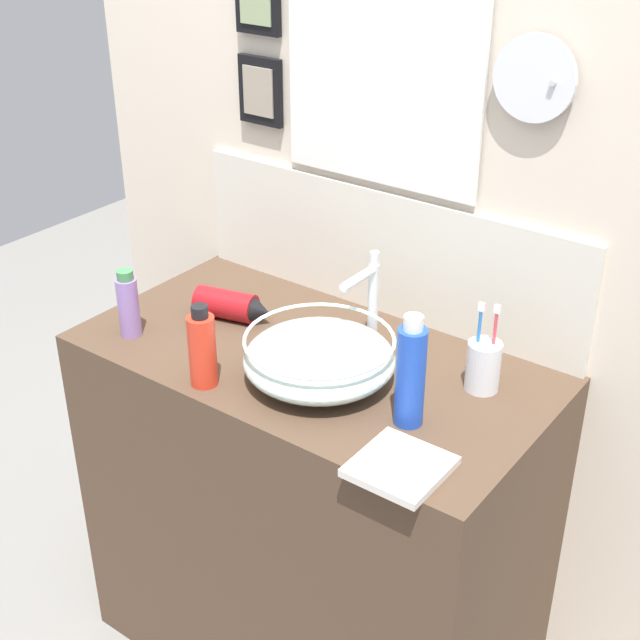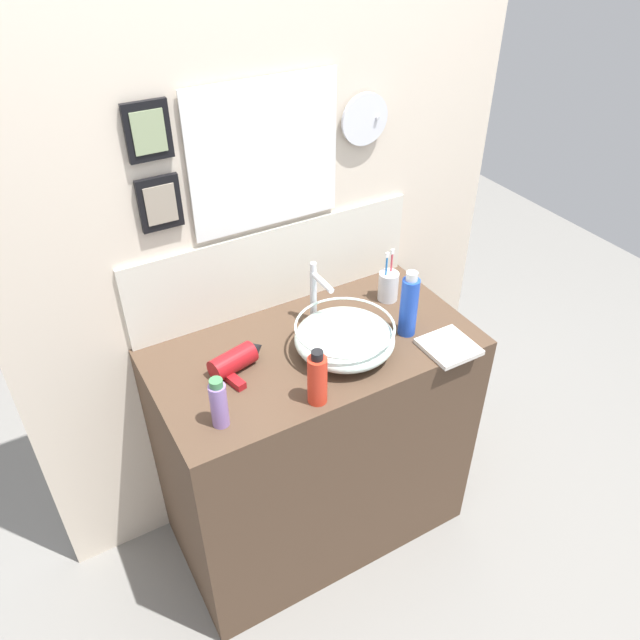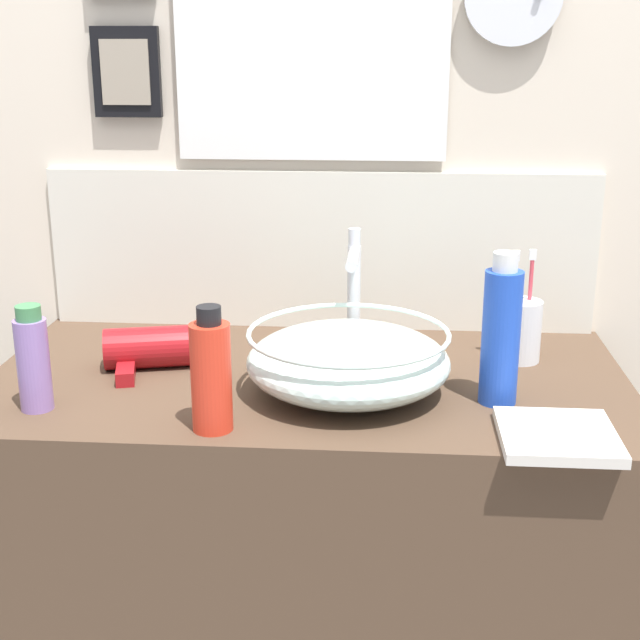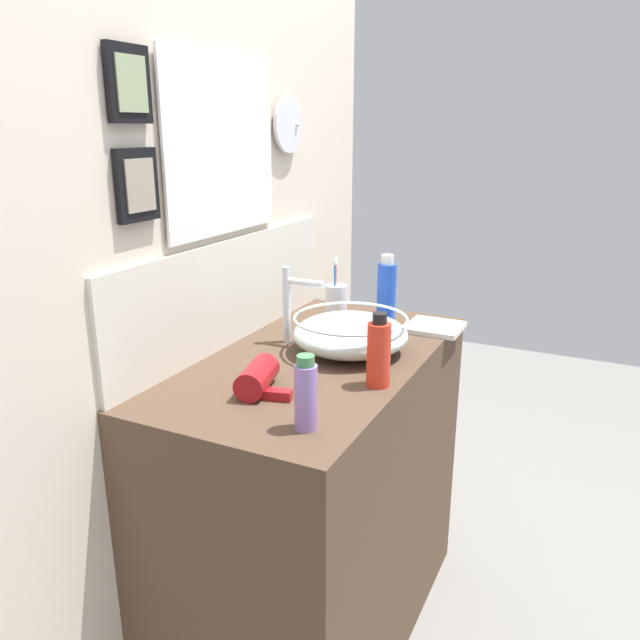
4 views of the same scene
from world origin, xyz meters
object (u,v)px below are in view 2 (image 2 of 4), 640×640
object	(u,v)px
lotion_bottle	(317,379)
spray_bottle	(219,403)
faucet	(316,290)
soap_dispenser	(409,305)
glass_bowl_sink	(345,338)
hair_drier	(237,360)
hand_towel	(449,347)
toothbrush_cup	(388,286)

from	to	relation	value
lotion_bottle	spray_bottle	bearing A→B (deg)	169.18
faucet	lotion_bottle	size ratio (longest dim) A/B	1.22
spray_bottle	soap_dispenser	bearing A→B (deg)	6.63
glass_bowl_sink	lotion_bottle	distance (m)	0.25
hair_drier	hand_towel	distance (m)	0.69
faucet	glass_bowl_sink	bearing A→B (deg)	-90.00
glass_bowl_sink	soap_dispenser	bearing A→B (deg)	-4.75
toothbrush_cup	hand_towel	bearing A→B (deg)	-88.43
spray_bottle	faucet	bearing A→B (deg)	31.40
hair_drier	toothbrush_cup	size ratio (longest dim) A/B	1.01
lotion_bottle	toothbrush_cup	bearing A→B (deg)	34.65
glass_bowl_sink	hand_towel	distance (m)	0.35
toothbrush_cup	lotion_bottle	size ratio (longest dim) A/B	1.07
soap_dispenser	hand_towel	xyz separation A→B (m)	(0.07, -0.14, -0.10)
hand_towel	glass_bowl_sink	bearing A→B (deg)	152.32
hair_drier	soap_dispenser	world-z (taller)	soap_dispenser
glass_bowl_sink	lotion_bottle	xyz separation A→B (m)	(-0.19, -0.16, 0.03)
glass_bowl_sink	hair_drier	world-z (taller)	glass_bowl_sink
hair_drier	hand_towel	size ratio (longest dim) A/B	1.20
glass_bowl_sink	toothbrush_cup	distance (m)	0.35
glass_bowl_sink	lotion_bottle	size ratio (longest dim) A/B	1.74
hair_drier	toothbrush_cup	xyz separation A→B (m)	(0.63, 0.09, 0.02)
toothbrush_cup	faucet	bearing A→B (deg)	178.30
glass_bowl_sink	faucet	bearing A→B (deg)	90.00
hair_drier	soap_dispenser	bearing A→B (deg)	-11.21
hair_drier	lotion_bottle	xyz separation A→B (m)	(0.15, -0.25, 0.05)
hair_drier	lotion_bottle	bearing A→B (deg)	-59.50
toothbrush_cup	lotion_bottle	distance (m)	0.59
glass_bowl_sink	hair_drier	xyz separation A→B (m)	(-0.34, 0.09, -0.02)
glass_bowl_sink	toothbrush_cup	xyz separation A→B (m)	(0.30, 0.18, 0.00)
lotion_bottle	hand_towel	bearing A→B (deg)	-0.39
faucet	lotion_bottle	world-z (taller)	faucet
faucet	toothbrush_cup	size ratio (longest dim) A/B	1.14
lotion_bottle	hand_towel	distance (m)	0.50
faucet	toothbrush_cup	xyz separation A→B (m)	(0.30, -0.01, -0.08)
glass_bowl_sink	toothbrush_cup	size ratio (longest dim) A/B	1.63
hair_drier	spray_bottle	bearing A→B (deg)	-124.99
glass_bowl_sink	spray_bottle	world-z (taller)	spray_bottle
soap_dispenser	hand_towel	world-z (taller)	soap_dispenser
toothbrush_cup	lotion_bottle	xyz separation A→B (m)	(-0.49, -0.34, 0.03)
glass_bowl_sink	lotion_bottle	world-z (taller)	lotion_bottle
hair_drier	lotion_bottle	distance (m)	0.30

